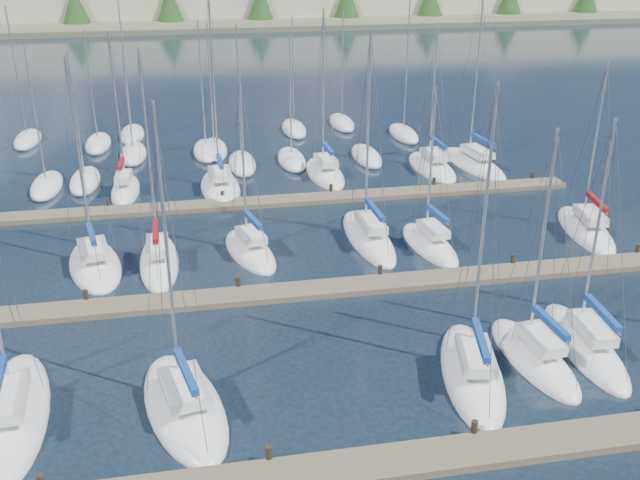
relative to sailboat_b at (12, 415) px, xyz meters
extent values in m
plane|color=#182531|center=(13.94, 52.45, -0.17)|extent=(400.00, 400.00, 0.00)
cube|color=#6B5E4C|center=(13.94, -5.55, -0.02)|extent=(44.00, 1.80, 0.35)
cylinder|color=#2D261C|center=(9.94, -4.65, 0.13)|extent=(0.26, 0.26, 1.10)
cylinder|color=#2D261C|center=(17.94, -4.65, 0.13)|extent=(0.26, 0.26, 1.10)
cube|color=#6B5E4C|center=(13.94, 8.45, -0.02)|extent=(44.00, 1.80, 0.35)
cylinder|color=#2D261C|center=(1.94, 9.35, 0.13)|extent=(0.26, 0.26, 1.10)
cylinder|color=#2D261C|center=(9.94, 9.35, 0.13)|extent=(0.26, 0.26, 1.10)
cylinder|color=#2D261C|center=(17.94, 9.35, 0.13)|extent=(0.26, 0.26, 1.10)
cylinder|color=#2D261C|center=(25.94, 9.35, 0.13)|extent=(0.26, 0.26, 1.10)
cylinder|color=#2D261C|center=(33.94, 9.35, 0.13)|extent=(0.26, 0.26, 1.10)
cube|color=#6B5E4C|center=(13.94, 22.45, -0.02)|extent=(44.00, 1.80, 0.35)
cylinder|color=#2D261C|center=(1.94, 23.35, 0.13)|extent=(0.26, 0.26, 1.10)
cylinder|color=#2D261C|center=(9.94, 23.35, 0.13)|extent=(0.26, 0.26, 1.10)
cylinder|color=#2D261C|center=(17.94, 23.35, 0.13)|extent=(0.26, 0.26, 1.10)
cylinder|color=#2D261C|center=(25.94, 23.35, 0.13)|extent=(0.26, 0.26, 1.10)
cylinder|color=#2D261C|center=(33.94, 23.35, 0.13)|extent=(0.26, 0.26, 1.10)
ellipsoid|color=white|center=(0.00, 0.03, -0.12)|extent=(3.62, 9.51, 1.60)
cube|color=black|center=(0.00, 0.03, -0.12)|extent=(1.85, 4.57, 0.12)
cube|color=silver|center=(0.04, -0.43, 1.18)|extent=(1.84, 3.37, 0.50)
ellipsoid|color=white|center=(31.07, 28.17, -0.12)|extent=(3.88, 9.75, 1.60)
cube|color=silver|center=(31.13, 27.70, 1.18)|extent=(1.91, 3.48, 0.50)
cylinder|color=#9EA0A5|center=(30.98, 28.92, 7.65)|extent=(0.14, 0.14, 13.44)
cylinder|color=#9EA0A5|center=(31.22, 26.95, 2.23)|extent=(0.57, 3.97, 0.10)
cube|color=navy|center=(31.22, 26.95, 2.35)|extent=(0.73, 3.68, 0.30)
ellipsoid|color=white|center=(11.04, 14.15, -0.12)|extent=(3.82, 7.10, 1.60)
cube|color=maroon|center=(11.04, 14.15, -0.12)|extent=(1.93, 3.43, 0.12)
cube|color=silver|center=(11.11, 13.82, 1.18)|extent=(1.80, 2.59, 0.50)
cylinder|color=#9EA0A5|center=(10.91, 14.68, 5.82)|extent=(0.14, 0.14, 9.79)
cylinder|color=#9EA0A5|center=(11.24, 13.30, 2.23)|extent=(0.74, 2.78, 0.10)
cube|color=navy|center=(11.24, 13.30, 2.35)|extent=(0.88, 2.60, 0.30)
ellipsoid|color=white|center=(25.58, 0.55, -0.12)|extent=(2.92, 8.21, 1.60)
cube|color=black|center=(25.58, 0.55, -0.12)|extent=(1.49, 3.95, 0.12)
cube|color=silver|center=(25.54, 0.15, 1.18)|extent=(1.47, 2.91, 0.50)
cylinder|color=#9EA0A5|center=(25.63, 1.19, 5.85)|extent=(0.14, 0.14, 9.84)
cylinder|color=#9EA0A5|center=(25.49, -0.49, 2.23)|extent=(0.39, 3.38, 0.10)
cube|color=navy|center=(25.49, -0.49, 2.35)|extent=(0.56, 3.12, 0.30)
ellipsoid|color=white|center=(9.94, 26.29, -0.12)|extent=(3.18, 8.12, 1.60)
cube|color=silver|center=(9.95, 25.89, 1.18)|extent=(1.70, 2.86, 0.50)
cylinder|color=#9EA0A5|center=(9.92, 26.94, 7.49)|extent=(0.14, 0.14, 13.12)
cylinder|color=#9EA0A5|center=(9.98, 25.25, 2.23)|extent=(0.21, 3.37, 0.10)
cube|color=navy|center=(9.98, 25.25, 2.35)|extent=(0.40, 3.11, 0.30)
ellipsoid|color=white|center=(22.14, 13.06, -0.12)|extent=(2.89, 7.01, 1.60)
cube|color=black|center=(22.14, 13.06, -0.12)|extent=(1.48, 3.38, 0.12)
cube|color=silver|center=(22.17, 12.72, 1.18)|extent=(1.46, 2.50, 0.50)
cylinder|color=#9EA0A5|center=(22.08, 13.61, 5.36)|extent=(0.14, 0.14, 8.85)
cylinder|color=#9EA0A5|center=(22.22, 12.18, 2.23)|extent=(0.38, 2.86, 0.10)
cube|color=navy|center=(22.22, 12.18, 2.35)|extent=(0.56, 2.66, 0.30)
ellipsoid|color=white|center=(18.40, 28.06, -0.12)|extent=(2.87, 8.02, 1.60)
cube|color=maroon|center=(18.40, 28.06, -0.12)|extent=(1.48, 3.85, 0.12)
cube|color=silver|center=(18.41, 27.66, 1.18)|extent=(1.53, 2.82, 0.50)
cylinder|color=#9EA0A5|center=(18.38, 28.69, 6.76)|extent=(0.14, 0.14, 11.66)
cylinder|color=#9EA0A5|center=(18.43, 27.02, 2.23)|extent=(0.19, 3.34, 0.10)
cube|color=navy|center=(18.43, 27.02, 2.35)|extent=(0.39, 3.08, 0.30)
ellipsoid|color=white|center=(1.91, 13.91, -0.12)|extent=(4.32, 7.98, 1.60)
cube|color=black|center=(1.91, 13.91, -0.12)|extent=(2.19, 3.85, 0.12)
cube|color=silver|center=(1.99, 13.54, 1.18)|extent=(2.08, 2.91, 0.50)
cylinder|color=#9EA0A5|center=(1.80, 14.50, 6.41)|extent=(0.14, 0.14, 10.96)
cylinder|color=#9EA0A5|center=(2.11, 12.94, 2.23)|extent=(0.72, 3.13, 0.10)
cube|color=navy|center=(2.11, 12.94, 2.35)|extent=(0.87, 2.92, 0.30)
ellipsoid|color=white|center=(18.66, 14.88, -0.12)|extent=(2.67, 9.13, 1.60)
cube|color=silver|center=(18.67, 14.42, 1.18)|extent=(1.43, 3.21, 0.50)
cylinder|color=#9EA0A5|center=(18.64, 15.60, 6.87)|extent=(0.14, 0.14, 11.89)
cylinder|color=#9EA0A5|center=(18.69, 13.70, 2.23)|extent=(0.19, 3.81, 0.10)
cube|color=navy|center=(18.69, 13.70, 2.35)|extent=(0.38, 3.51, 0.30)
ellipsoid|color=white|center=(2.89, 26.84, -0.12)|extent=(2.24, 6.79, 1.60)
cube|color=black|center=(2.89, 26.84, -0.12)|extent=(1.15, 3.26, 0.12)
cube|color=silver|center=(2.88, 26.51, 1.18)|extent=(1.19, 2.39, 0.50)
cylinder|color=#9EA0A5|center=(2.91, 27.38, 6.23)|extent=(0.14, 0.14, 10.59)
cylinder|color=#9EA0A5|center=(2.87, 25.97, 2.23)|extent=(0.19, 2.83, 0.10)
cube|color=maroon|center=(2.87, 25.97, 2.35)|extent=(0.38, 2.61, 0.30)
ellipsoid|color=white|center=(6.90, -0.65, -0.12)|extent=(4.68, 8.55, 1.60)
cube|color=silver|center=(6.98, -1.05, 1.18)|extent=(2.23, 3.12, 0.50)
cylinder|color=#9EA0A5|center=(6.76, -0.02, 6.75)|extent=(0.14, 0.14, 11.64)
cylinder|color=#9EA0A5|center=(7.12, -1.68, 2.23)|extent=(0.82, 3.34, 0.10)
cube|color=navy|center=(7.12, -1.68, 2.35)|extent=(0.96, 3.12, 0.30)
ellipsoid|color=white|center=(27.36, 28.00, -0.12)|extent=(3.09, 8.20, 1.60)
cube|color=silver|center=(27.37, 27.60, 1.18)|extent=(1.65, 2.88, 0.50)
cylinder|color=#9EA0A5|center=(27.34, 28.65, 5.92)|extent=(0.14, 0.14, 9.99)
cylinder|color=#9EA0A5|center=(27.39, 26.95, 2.23)|extent=(0.19, 3.41, 0.10)
cube|color=navy|center=(27.39, 26.95, 2.35)|extent=(0.39, 3.15, 0.30)
ellipsoid|color=white|center=(22.74, 0.04, -0.12)|extent=(2.70, 7.20, 1.60)
cube|color=silver|center=(22.76, -0.31, 1.18)|extent=(1.40, 2.55, 0.50)
cylinder|color=#9EA0A5|center=(22.70, 0.60, 5.78)|extent=(0.14, 0.14, 9.70)
cylinder|color=#9EA0A5|center=(22.79, -0.88, 2.23)|extent=(0.28, 2.97, 0.10)
cube|color=navy|center=(22.79, -0.88, 2.35)|extent=(0.46, 2.75, 0.30)
ellipsoid|color=white|center=(19.49, -0.59, -0.12)|extent=(4.41, 8.73, 1.60)
cube|color=maroon|center=(19.49, -0.59, -0.12)|extent=(2.22, 4.21, 0.12)
cube|color=silver|center=(19.40, -1.00, 1.18)|extent=(2.05, 3.17, 0.50)
cylinder|color=#9EA0A5|center=(19.64, 0.06, 6.83)|extent=(0.14, 0.14, 11.81)
cylinder|color=#9EA0A5|center=(19.25, -1.65, 2.23)|extent=(0.88, 3.44, 0.10)
cube|color=navy|center=(19.25, -1.65, 2.35)|extent=(1.02, 3.21, 0.30)
ellipsoid|color=white|center=(5.61, 13.69, -0.12)|extent=(2.44, 8.04, 1.60)
cube|color=silver|center=(5.62, 13.30, 1.18)|extent=(1.31, 2.82, 0.50)
cylinder|color=#9EA0A5|center=(5.60, 14.33, 6.59)|extent=(0.14, 0.14, 11.33)
cylinder|color=#9EA0A5|center=(5.64, 12.66, 2.23)|extent=(0.17, 3.36, 0.10)
cube|color=maroon|center=(5.64, 12.66, 2.35)|extent=(0.37, 3.09, 0.30)
ellipsoid|color=white|center=(32.91, 13.43, -0.12)|extent=(3.94, 8.53, 1.60)
cube|color=silver|center=(32.84, 13.03, 1.18)|extent=(1.88, 3.07, 0.50)
cylinder|color=#9EA0A5|center=(33.03, 14.08, 5.78)|extent=(0.14, 0.14, 9.71)
cylinder|color=#9EA0A5|center=(32.73, 12.38, 2.23)|extent=(0.70, 3.41, 0.10)
cube|color=maroon|center=(32.73, 12.38, 2.35)|extent=(0.85, 3.18, 0.30)
cylinder|color=#9EA0A5|center=(-6.81, 42.35, 6.33)|extent=(0.12, 0.12, 11.20)
ellipsoid|color=white|center=(-6.81, 42.35, 0.08)|extent=(2.20, 6.40, 1.40)
cylinder|color=#9EA0A5|center=(10.00, 35.90, 5.80)|extent=(0.12, 0.12, 10.14)
ellipsoid|color=white|center=(10.00, 35.90, 0.08)|extent=(2.20, 6.40, 1.40)
cylinder|color=#9EA0A5|center=(9.26, 35.70, 5.97)|extent=(0.12, 0.12, 10.49)
ellipsoid|color=white|center=(9.26, 35.70, 0.08)|extent=(2.20, 6.40, 1.40)
cylinder|color=#9EA0A5|center=(23.01, 42.99, 5.76)|extent=(0.12, 0.12, 10.06)
ellipsoid|color=white|center=(23.01, 42.99, 0.08)|extent=(2.20, 6.40, 1.40)
cylinder|color=#9EA0A5|center=(-0.28, 39.79, 5.43)|extent=(0.12, 0.12, 9.39)
ellipsoid|color=white|center=(-0.28, 39.79, 0.08)|extent=(2.20, 6.40, 1.40)
cylinder|color=#9EA0A5|center=(-3.02, 28.64, 5.66)|extent=(0.12, 0.12, 9.85)
ellipsoid|color=white|center=(-3.02, 28.64, 0.08)|extent=(2.20, 6.40, 1.40)
cylinder|color=#9EA0A5|center=(-0.28, 29.28, 5.38)|extent=(0.12, 0.12, 9.30)
ellipsoid|color=white|center=(-0.28, 29.28, 0.08)|extent=(2.20, 6.40, 1.40)
cylinder|color=#9EA0A5|center=(27.92, 37.86, 6.57)|extent=(0.12, 0.12, 11.68)
ellipsoid|color=white|center=(27.92, 37.86, 0.08)|extent=(2.20, 6.40, 1.40)
cylinder|color=#9EA0A5|center=(16.25, 31.77, 5.61)|extent=(0.12, 0.12, 9.76)
ellipsoid|color=white|center=(16.25, 31.77, 0.08)|extent=(2.20, 6.40, 1.40)
cylinder|color=#9EA0A5|center=(2.60, 42.36, 6.70)|extent=(0.12, 0.12, 11.95)
ellipsoid|color=white|center=(2.60, 42.36, 0.08)|extent=(2.20, 6.40, 1.40)
cylinder|color=#9EA0A5|center=(22.70, 31.51, 4.96)|extent=(0.12, 0.12, 8.46)
ellipsoid|color=white|center=(22.70, 31.51, 0.08)|extent=(2.20, 6.40, 1.40)
cylinder|color=#9EA0A5|center=(3.03, 35.92, 4.79)|extent=(0.12, 0.12, 8.12)
ellipsoid|color=white|center=(3.03, 35.92, 0.08)|extent=(2.20, 6.40, 1.40)
cylinder|color=#9EA0A5|center=(17.95, 41.54, 5.73)|extent=(0.12, 0.12, 10.00)
ellipsoid|color=white|center=(17.95, 41.54, 0.08)|extent=(2.20, 6.40, 1.40)
cylinder|color=#9EA0A5|center=(12.05, 31.42, 6.00)|extent=(0.12, 0.12, 10.54)
ellipsoid|color=white|center=(12.05, 31.42, 0.08)|extent=(2.20, 6.40, 1.40)
cube|color=#666B51|center=(13.94, 142.45, 0.33)|extent=(400.00, 60.00, 1.00)
cone|color=#284C1E|center=(-12.06, 125.45, 3.83)|extent=(6.00, 6.00, 8.00)
cone|color=#284C1E|center=(5.94, 125.45, 3.83)|extent=(6.00, 6.00, 8.00)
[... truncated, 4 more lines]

